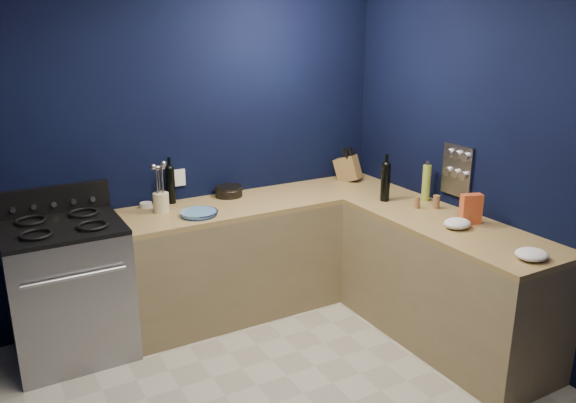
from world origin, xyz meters
TOP-DOWN VIEW (x-y plane):
  - wall_back at (0.00, 1.76)m, footprint 3.50×0.02m
  - wall_right at (1.76, 0.00)m, footprint 0.02×3.50m
  - cab_back at (0.60, 1.44)m, footprint 2.30×0.63m
  - top_back at (0.60, 1.44)m, footprint 2.30×0.63m
  - cab_right at (1.44, 0.29)m, footprint 0.63×1.67m
  - top_right at (1.44, 0.29)m, footprint 0.63×1.67m
  - gas_range at (-0.93, 1.42)m, footprint 0.76×0.66m
  - oven_door at (-0.93, 1.10)m, footprint 0.59×0.02m
  - cooktop at (-0.93, 1.42)m, footprint 0.76×0.66m
  - backguard at (-0.93, 1.72)m, footprint 0.76×0.06m
  - spice_panel at (1.74, 0.55)m, footprint 0.02×0.28m
  - wall_outlet at (0.00, 1.74)m, footprint 0.09×0.02m
  - plate_stack at (-0.02, 1.30)m, footprint 0.33×0.33m
  - ramekin at (-0.29, 1.68)m, footprint 0.12×0.12m
  - utensil_crock at (-0.22, 1.52)m, footprint 0.14×0.14m
  - wine_bottle_back at (-0.09, 1.69)m, footprint 0.09×0.09m
  - lemon_basket at (0.37, 1.64)m, footprint 0.28×0.28m
  - knife_block at (1.48, 1.57)m, footprint 0.22×0.27m
  - wine_bottle_right at (1.38, 0.93)m, footprint 0.09×0.09m
  - oil_bottle at (1.66, 0.78)m, footprint 0.09×0.09m
  - spice_jar_near at (1.47, 0.66)m, footprint 0.05×0.05m
  - spice_jar_far at (1.59, 0.58)m, footprint 0.06×0.06m
  - crouton_bag at (1.55, 0.22)m, footprint 0.16×0.11m
  - towel_front at (1.40, 0.19)m, footprint 0.21×0.18m
  - towel_end at (1.38, -0.41)m, footprint 0.22×0.20m

SIDE VIEW (x-z plane):
  - cab_back at x=0.60m, z-range 0.00..0.86m
  - cab_right at x=1.44m, z-range 0.00..0.86m
  - oven_door at x=-0.93m, z-range 0.24..0.66m
  - gas_range at x=-0.93m, z-range 0.00..0.92m
  - top_back at x=0.60m, z-range 0.86..0.90m
  - top_right at x=1.44m, z-range 0.86..0.90m
  - plate_stack at x=-0.02m, z-range 0.90..0.93m
  - ramekin at x=-0.29m, z-range 0.90..0.94m
  - towel_end at x=1.38m, z-range 0.90..0.96m
  - towel_front at x=1.40m, z-range 0.90..0.97m
  - cooktop at x=-0.93m, z-range 0.92..0.95m
  - lemon_basket at x=0.37m, z-range 0.90..0.98m
  - spice_jar_near at x=1.47m, z-range 0.90..0.99m
  - spice_jar_far at x=1.59m, z-range 0.90..1.00m
  - utensil_crock at x=-0.22m, z-range 0.90..1.04m
  - crouton_bag at x=1.55m, z-range 0.90..1.11m
  - knife_block at x=1.48m, z-range 0.88..1.13m
  - wine_bottle_back at x=-0.09m, z-range 0.90..1.18m
  - backguard at x=-0.93m, z-range 0.94..1.14m
  - oil_bottle at x=1.66m, z-range 0.90..1.18m
  - wine_bottle_right at x=1.38m, z-range 0.90..1.19m
  - wall_outlet at x=0.00m, z-range 1.02..1.15m
  - spice_panel at x=1.74m, z-range 0.99..1.37m
  - wall_back at x=0.00m, z-range 0.00..2.60m
  - wall_right at x=1.76m, z-range 0.00..2.60m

